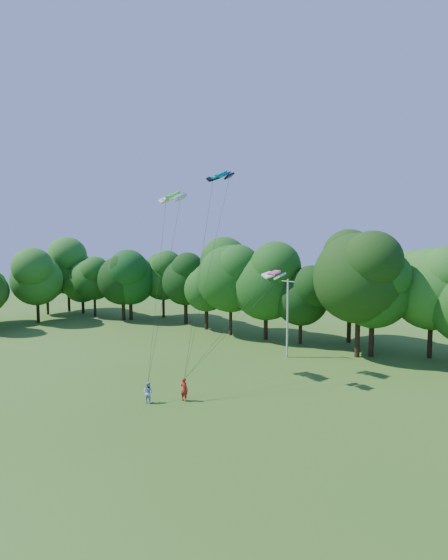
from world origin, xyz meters
The scene contains 9 objects.
ground centered at (0.00, 0.00, 0.00)m, with size 160.00×160.00×0.00m, color #305B19.
utility_pole centered at (-0.23, 28.15, 4.34)m, with size 1.65×0.53×8.45m.
kite_flyer_left centered at (-1.41, 12.02, 0.93)m, with size 0.68×0.45×1.87m, color #AC1E16.
kite_flyer_right centered at (-3.52, 10.17, 0.83)m, with size 0.80×0.63×1.65m, color #A7BDE8.
kite_teal centered at (-3.10, 19.70, 18.67)m, with size 2.82×1.64×0.62m.
kite_green centered at (-6.41, 16.80, 16.69)m, with size 3.23×2.13×0.71m.
kite_pink centered at (2.68, 19.21, 9.85)m, with size 2.25×1.51×0.40m.
tree_back_west centered at (-30.25, 34.47, 7.96)m, with size 8.77×8.77×12.75m.
tree_back_center centered at (6.03, 32.44, 9.71)m, with size 10.69×10.69×15.54m.
Camera 1 is at (19.65, -13.96, 12.71)m, focal length 28.00 mm.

